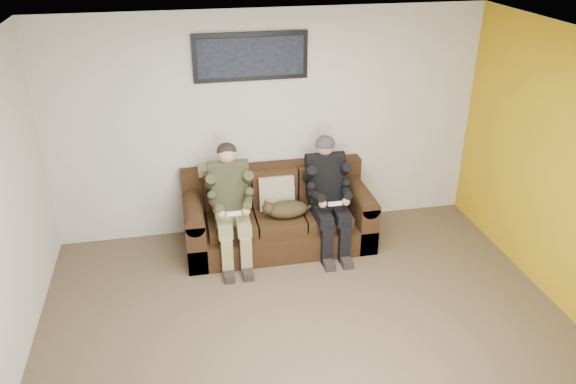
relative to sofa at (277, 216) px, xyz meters
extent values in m
plane|color=brown|center=(0.00, -1.83, -0.33)|extent=(5.00, 5.00, 0.00)
plane|color=silver|center=(0.00, -1.83, 2.27)|extent=(5.00, 5.00, 0.00)
plane|color=beige|center=(0.00, 0.42, 0.97)|extent=(5.00, 0.00, 5.00)
cube|color=#301D0E|center=(0.00, -0.08, -0.18)|extent=(2.12, 0.92, 0.29)
cube|color=#301D0E|center=(0.00, 0.29, 0.25)|extent=(2.12, 0.19, 0.58)
cube|color=#301D0E|center=(-0.95, -0.08, -0.04)|extent=(0.21, 0.92, 0.58)
cube|color=#301D0E|center=(0.95, -0.08, -0.04)|extent=(0.21, 0.92, 0.58)
cylinder|color=#301D0E|center=(-0.95, -0.08, 0.25)|extent=(0.21, 0.92, 0.21)
cylinder|color=#301D0E|center=(0.95, -0.08, 0.25)|extent=(0.21, 0.92, 0.21)
cube|color=#362110|center=(-0.55, -0.12, 0.03)|extent=(0.53, 0.58, 0.14)
cube|color=#362110|center=(-0.55, 0.15, 0.31)|extent=(0.53, 0.14, 0.42)
cube|color=#362110|center=(0.00, -0.12, 0.03)|extent=(0.53, 0.58, 0.14)
cube|color=#362110|center=(0.00, 0.15, 0.31)|extent=(0.53, 0.14, 0.42)
cube|color=#362110|center=(0.55, -0.12, 0.03)|extent=(0.53, 0.58, 0.14)
cube|color=#362110|center=(0.55, 0.15, 0.31)|extent=(0.53, 0.14, 0.42)
cube|color=tan|center=(0.00, 0.04, 0.29)|extent=(0.41, 0.19, 0.40)
cube|color=tan|center=(-0.64, 0.27, 0.54)|extent=(0.43, 0.21, 0.08)
cube|color=#8C8557|center=(-0.55, -0.15, 0.17)|extent=(0.36, 0.30, 0.14)
cube|color=#363721|center=(-0.55, -0.05, 0.47)|extent=(0.40, 0.30, 0.53)
cylinder|color=#363721|center=(-0.55, -0.03, 0.68)|extent=(0.44, 0.18, 0.18)
sphere|color=tan|center=(-0.55, -0.01, 0.84)|extent=(0.21, 0.21, 0.21)
cube|color=#8C8557|center=(-0.65, -0.35, 0.16)|extent=(0.15, 0.42, 0.13)
cube|color=#8C8557|center=(-0.45, -0.35, 0.16)|extent=(0.15, 0.42, 0.13)
cube|color=#8C8557|center=(-0.65, -0.55, -0.12)|extent=(0.12, 0.13, 0.42)
cube|color=#8C8557|center=(-0.45, -0.55, -0.12)|extent=(0.12, 0.13, 0.42)
cube|color=black|center=(-0.65, -0.63, -0.29)|extent=(0.11, 0.26, 0.08)
cube|color=black|center=(-0.45, -0.63, -0.29)|extent=(0.11, 0.26, 0.08)
cylinder|color=#363721|center=(-0.75, -0.12, 0.57)|extent=(0.11, 0.30, 0.28)
cylinder|color=#363721|center=(-0.35, -0.12, 0.57)|extent=(0.11, 0.30, 0.28)
cylinder|color=#363721|center=(-0.72, -0.34, 0.41)|extent=(0.14, 0.32, 0.15)
cylinder|color=#363721|center=(-0.38, -0.34, 0.41)|extent=(0.14, 0.32, 0.15)
sphere|color=tan|center=(-0.68, -0.46, 0.36)|extent=(0.09, 0.09, 0.09)
sphere|color=tan|center=(-0.42, -0.46, 0.36)|extent=(0.09, 0.09, 0.09)
cube|color=white|center=(-0.55, -0.48, 0.36)|extent=(0.15, 0.04, 0.03)
ellipsoid|color=black|center=(-0.55, 0.00, 0.87)|extent=(0.22, 0.22, 0.17)
cube|color=black|center=(0.55, -0.15, 0.17)|extent=(0.36, 0.30, 0.14)
cube|color=black|center=(0.55, -0.05, 0.47)|extent=(0.40, 0.30, 0.53)
cylinder|color=black|center=(0.55, -0.03, 0.68)|extent=(0.44, 0.18, 0.18)
sphere|color=#A1715A|center=(0.55, -0.01, 0.84)|extent=(0.21, 0.21, 0.21)
cube|color=black|center=(0.45, -0.35, 0.16)|extent=(0.15, 0.42, 0.13)
cube|color=black|center=(0.65, -0.35, 0.16)|extent=(0.15, 0.42, 0.13)
cube|color=black|center=(0.45, -0.55, -0.12)|extent=(0.12, 0.13, 0.42)
cube|color=black|center=(0.65, -0.55, -0.12)|extent=(0.12, 0.13, 0.42)
cube|color=black|center=(0.45, -0.63, -0.29)|extent=(0.11, 0.26, 0.08)
cube|color=black|center=(0.65, -0.63, -0.29)|extent=(0.11, 0.26, 0.08)
cylinder|color=black|center=(0.35, -0.12, 0.57)|extent=(0.11, 0.30, 0.28)
cylinder|color=black|center=(0.75, -0.12, 0.57)|extent=(0.11, 0.30, 0.28)
cylinder|color=black|center=(0.38, -0.34, 0.41)|extent=(0.14, 0.32, 0.15)
cylinder|color=black|center=(0.72, -0.34, 0.41)|extent=(0.14, 0.32, 0.15)
sphere|color=#A1715A|center=(0.42, -0.46, 0.36)|extent=(0.09, 0.09, 0.09)
sphere|color=#A1715A|center=(0.68, -0.46, 0.36)|extent=(0.09, 0.09, 0.09)
cube|color=white|center=(0.55, -0.48, 0.36)|extent=(0.15, 0.04, 0.03)
ellipsoid|color=black|center=(0.55, -0.01, 0.87)|extent=(0.22, 0.22, 0.19)
ellipsoid|color=#45381B|center=(0.08, -0.20, 0.19)|extent=(0.47, 0.26, 0.19)
sphere|color=#45381B|center=(-0.14, -0.23, 0.25)|extent=(0.14, 0.14, 0.14)
cone|color=#45381B|center=(-0.16, -0.27, 0.32)|extent=(0.04, 0.04, 0.04)
cone|color=#45381B|center=(-0.16, -0.20, 0.32)|extent=(0.04, 0.04, 0.04)
cylinder|color=#45381B|center=(0.32, -0.15, 0.16)|extent=(0.26, 0.13, 0.08)
cube|color=black|center=(-0.20, 0.39, 1.77)|extent=(1.25, 0.04, 0.52)
cube|color=black|center=(-0.20, 0.37, 1.77)|extent=(1.15, 0.01, 0.42)
camera|label=1|loc=(-1.03, -5.61, 3.17)|focal=35.00mm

